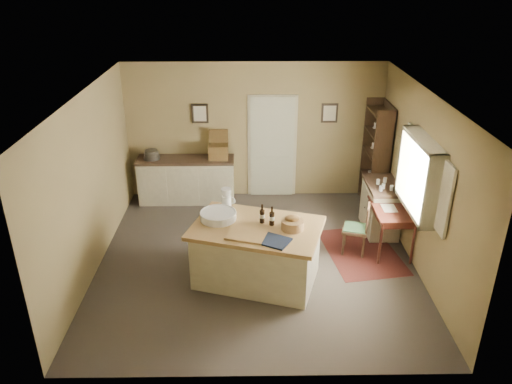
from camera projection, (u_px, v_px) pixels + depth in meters
ground at (256, 259)px, 8.08m from camera, size 5.00×5.00×0.00m
wall_back at (255, 131)px, 9.77m from camera, size 5.00×0.10×2.70m
wall_front at (260, 280)px, 5.24m from camera, size 5.00×0.10×2.70m
wall_left at (90, 184)px, 7.48m from camera, size 0.10×5.00×2.70m
wall_right at (421, 182)px, 7.54m from camera, size 0.10×5.00×2.70m
ceiling at (256, 95)px, 6.94m from camera, size 5.00×5.00×0.00m
door at (272, 146)px, 9.88m from camera, size 0.97×0.06×2.11m
framed_prints at (265, 113)px, 9.60m from camera, size 2.82×0.02×0.38m
window at (422, 175)px, 7.27m from camera, size 0.25×1.99×1.12m
work_island at (256, 251)px, 7.39m from camera, size 2.11×1.68×1.20m
sideboard at (187, 178)px, 9.85m from camera, size 1.89×0.54×1.18m
rug at (361, 252)px, 8.28m from camera, size 1.33×1.75×0.01m
writing_desk at (391, 213)px, 8.09m from camera, size 0.60×0.97×0.82m
desk_chair at (355, 229)px, 8.11m from camera, size 0.49×0.49×0.85m
right_cabinet at (380, 207)px, 8.77m from camera, size 0.54×0.96×0.99m
shelving_unit at (378, 156)px, 9.49m from camera, size 0.35×0.91×2.03m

